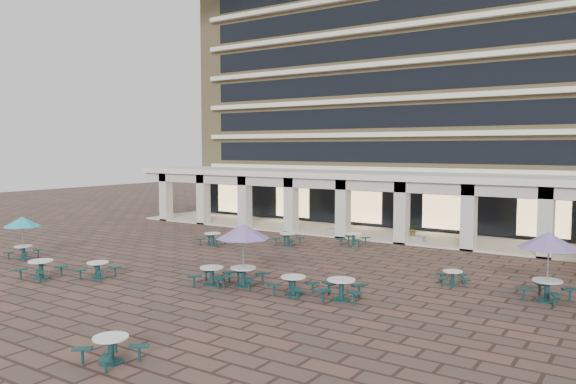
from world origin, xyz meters
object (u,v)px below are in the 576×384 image
at_px(picnic_table_2, 111,347).
at_px(picnic_table_0, 98,268).
at_px(planter_left, 339,230).
at_px(planter_right, 413,237).
at_px(picnic_table_1, 41,268).

bearing_deg(picnic_table_2, picnic_table_0, 147.92).
relative_size(picnic_table_0, planter_left, 1.30).
height_order(planter_left, planter_right, planter_left).
distance_m(picnic_table_0, picnic_table_1, 2.64).
relative_size(picnic_table_1, planter_right, 1.39).
relative_size(picnic_table_0, picnic_table_1, 0.93).
relative_size(picnic_table_2, planter_right, 1.18).
relative_size(picnic_table_2, planter_left, 1.18).
distance_m(picnic_table_0, picnic_table_2, 11.13).
bearing_deg(picnic_table_2, planter_left, 106.99).
bearing_deg(picnic_table_1, planter_right, 50.92).
relative_size(picnic_table_0, picnic_table_2, 1.10).
xyz_separation_m(picnic_table_2, planter_left, (-5.63, 23.90, -0.01)).
height_order(picnic_table_1, planter_left, planter_left).
distance_m(picnic_table_1, picnic_table_2, 12.25).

